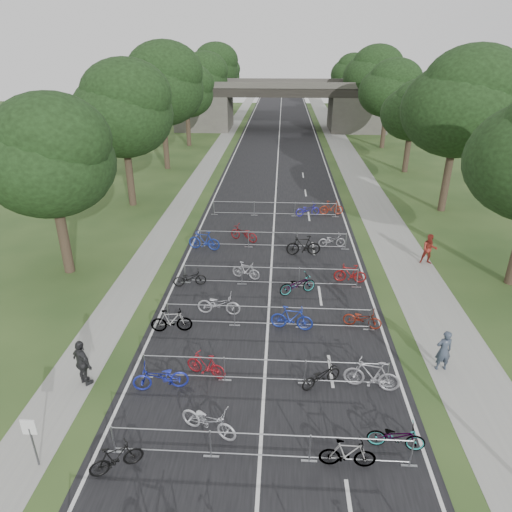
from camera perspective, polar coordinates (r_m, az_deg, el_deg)
The scene contains 50 objects.
road at distance 57.86m, azimuth 2.81°, elevation 13.13°, with size 11.00×140.00×0.01m, color black.
sidewalk_right at distance 58.35m, azimuth 10.90°, elevation 12.83°, with size 3.00×140.00×0.01m, color gray.
sidewalk_left at distance 58.40m, azimuth -4.76°, elevation 13.19°, with size 2.00×140.00×0.01m, color gray.
lane_markings at distance 57.86m, azimuth 2.81°, elevation 13.13°, with size 0.12×140.00×0.00m, color silver.
overpass_bridge at distance 72.12m, azimuth 3.03°, elevation 18.31°, with size 31.00×8.00×7.05m.
park_sign at distance 16.01m, azimuth -26.34°, elevation -19.34°, with size 0.45×0.06×1.83m.
tree_left_0 at distance 26.04m, azimuth -24.38°, elevation 11.02°, with size 6.72×6.72×10.25m.
tree_left_1 at distance 36.82m, azimuth -16.27°, elevation 16.99°, with size 7.56×7.56×11.53m.
tree_right_1 at distance 37.02m, azimuth 24.32°, elevation 16.82°, with size 8.18×8.18×12.47m.
tree_left_2 at distance 48.20m, azimuth -11.70°, elevation 20.07°, with size 8.40×8.40×12.81m.
tree_right_2 at distance 48.61m, azimuth 19.16°, elevation 16.72°, with size 6.16×6.16×9.39m.
tree_left_3 at distance 60.00m, azimuth -8.65°, elevation 19.59°, with size 6.72×6.72×10.25m.
tree_right_3 at distance 60.12m, azimuth 16.34°, elevation 19.35°, with size 7.17×7.17×10.93m.
tree_left_4 at distance 71.70m, azimuth -6.71°, elevation 21.17°, with size 7.56×7.56×11.53m.
tree_right_4 at distance 71.80m, azimuth 14.39°, elevation 21.10°, with size 8.18×8.18×12.47m.
tree_left_5 at distance 83.50m, azimuth -5.30°, elevation 22.29°, with size 8.40×8.40×12.81m.
tree_right_5 at distance 83.74m, azimuth 12.75°, elevation 20.35°, with size 6.16×6.16×9.39m.
tree_left_6 at distance 95.46m, azimuth -4.17°, elevation 21.67°, with size 6.72×6.72×10.25m.
tree_right_6 at distance 95.54m, azimuth 11.69°, elevation 21.52°, with size 7.17×7.17×10.93m.
barrier_row_1 at distance 15.21m, azimuth 0.50°, elevation -22.69°, with size 9.70×0.08×1.10m.
barrier_row_2 at distance 17.83m, azimuth 1.08°, elevation -14.13°, with size 9.70×0.08×1.10m.
barrier_row_3 at distance 20.92m, azimuth 1.50°, elevation -7.57°, with size 9.70×0.08×1.10m.
barrier_row_4 at distance 24.39m, azimuth 1.82°, elevation -2.53°, with size 9.70×0.08×1.10m.
barrier_row_5 at distance 28.92m, azimuth 2.10°, elevation 2.03°, with size 9.70×0.08×1.10m.
barrier_row_6 at distance 34.53m, azimuth 2.33°, elevation 5.90°, with size 9.70×0.08×1.10m.
bike_4 at distance 15.56m, azimuth -17.08°, elevation -23.02°, with size 0.46×1.63×0.98m, color black.
bike_5 at distance 16.02m, azimuth -5.95°, elevation -19.78°, with size 0.72×2.07×1.09m, color #B8B9C1.
bike_6 at distance 15.31m, azimuth 11.37°, elevation -23.07°, with size 0.49×1.74×1.04m, color #9C9EA3.
bike_7 at distance 16.20m, azimuth 17.11°, elevation -20.75°, with size 0.63×1.81×0.95m, color #9C9EA3.
bike_8 at distance 17.89m, azimuth -11.85°, elevation -14.63°, with size 0.72×2.07×1.09m, color #1C269E.
bike_9 at distance 18.26m, azimuth -6.28°, elevation -13.38°, with size 0.47×1.68×1.01m, color maroon.
bike_10 at distance 17.91m, azimuth 8.14°, elevation -14.61°, with size 0.60×1.73×0.91m, color black.
bike_11 at distance 18.04m, azimuth 14.25°, elevation -14.20°, with size 0.59×2.08×1.25m, color #94949B.
bike_12 at distance 20.93m, azimuth -10.52°, elevation -7.99°, with size 0.52×1.85×1.11m, color #9C9EA3.
bike_13 at distance 21.93m, azimuth -4.67°, elevation -6.00°, with size 0.73×2.08×1.09m, color #A5A5AD.
bike_14 at distance 20.79m, azimuth 4.49°, elevation -7.75°, with size 0.55×1.94×1.17m, color #1B2F99.
bike_15 at distance 21.50m, azimuth 13.16°, elevation -7.62°, with size 0.60×1.73×0.91m, color maroon.
bike_16 at distance 24.61m, azimuth -8.28°, elevation -2.76°, with size 0.61×1.74×0.92m, color black.
bike_17 at distance 25.10m, azimuth -1.27°, elevation -1.83°, with size 0.46×1.62×0.98m, color #A4A5AC.
bike_18 at distance 23.69m, azimuth 5.20°, elevation -3.57°, with size 0.69×1.99×1.05m, color #9C9EA3.
bike_19 at distance 25.21m, azimuth 11.68°, elevation -2.17°, with size 0.49×1.74×1.05m, color maroon.
bike_20 at distance 28.80m, azimuth -6.52°, elevation 1.94°, with size 0.58×2.06×1.24m, color navy.
bike_21 at distance 29.95m, azimuth -1.54°, elevation 2.82°, with size 0.69×1.99×1.05m, color maroon.
bike_22 at distance 28.01m, azimuth 5.94°, elevation 1.32°, with size 0.59×2.10×1.26m, color black.
bike_23 at distance 29.47m, azimuth 9.46°, elevation 1.94°, with size 0.60×1.71×0.90m, color #94949B.
bike_26 at distance 34.71m, azimuth 6.46°, elevation 5.77°, with size 0.66×1.88×0.99m, color #221C9C.
bike_27 at distance 35.22m, azimuth 9.40°, elevation 5.96°, with size 0.51×1.81×1.09m, color maroon.
pedestrian_a at distance 19.67m, azimuth 22.40°, elevation -10.87°, with size 0.65×0.43×1.78m, color #343D4E.
pedestrian_b at distance 28.50m, azimuth 20.84°, elevation 0.79°, with size 0.89×0.69×1.83m, color maroon.
pedestrian_c at distance 18.67m, azimuth -20.85°, elevation -12.42°, with size 1.13×0.47×1.92m, color #252527.
Camera 1 is at (0.46, -6.65, 11.78)m, focal length 32.00 mm.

